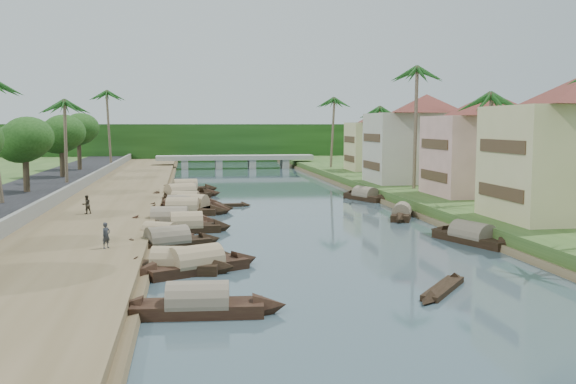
{
  "coord_description": "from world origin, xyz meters",
  "views": [
    {
      "loc": [
        -8.54,
        -43.54,
        7.88
      ],
      "look_at": [
        0.15,
        11.71,
        2.0
      ],
      "focal_mm": 40.0,
      "sensor_mm": 36.0,
      "label": 1
    }
  ],
  "objects": [
    {
      "name": "person_far",
      "position": [
        -16.54,
        8.98,
        1.55
      ],
      "size": [
        0.93,
        0.9,
        1.5
      ],
      "primitive_type": "imported",
      "rotation": [
        0.0,
        0.0,
        3.8
      ],
      "color": "#2F2A21",
      "rests_on": "left_bank"
    },
    {
      "name": "treeline",
      "position": [
        0.0,
        100.0,
        4.0
      ],
      "size": [
        120.0,
        14.0,
        8.0
      ],
      "color": "#16360E",
      "rests_on": "ground"
    },
    {
      "name": "tree_5",
      "position": [
        -24.0,
        52.94,
        7.08
      ],
      "size": [
        5.2,
        5.2,
        7.91
      ],
      "color": "#4B3D2B",
      "rests_on": "ground"
    },
    {
      "name": "ground",
      "position": [
        0.0,
        0.0,
        0.0
      ],
      "size": [
        220.0,
        220.0,
        0.0
      ],
      "primitive_type": "plane",
      "color": "#374B53",
      "rests_on": "ground"
    },
    {
      "name": "tree_4",
      "position": [
        -24.0,
        39.83,
        6.62
      ],
      "size": [
        5.32,
        5.32,
        7.49
      ],
      "color": "#4B3D2B",
      "rests_on": "ground"
    },
    {
      "name": "sampan_0",
      "position": [
        -8.2,
        -17.32,
        0.41
      ],
      "size": [
        7.68,
        2.1,
        2.03
      ],
      "rotation": [
        0.0,
        0.0,
        -0.08
      ],
      "color": "black",
      "rests_on": "ground"
    },
    {
      "name": "sampan_14",
      "position": [
        10.19,
        -3.78,
        0.41
      ],
      "size": [
        4.32,
        8.51,
        2.07
      ],
      "rotation": [
        0.0,
        0.0,
        1.91
      ],
      "color": "black",
      "rests_on": "ground"
    },
    {
      "name": "sampan_12",
      "position": [
        -9.05,
        27.44,
        0.41
      ],
      "size": [
        8.63,
        2.1,
        2.06
      ],
      "rotation": [
        0.0,
        0.0,
        0.06
      ],
      "color": "black",
      "rests_on": "ground"
    },
    {
      "name": "sampan_1",
      "position": [
        -9.35,
        -9.44,
        0.41
      ],
      "size": [
        6.89,
        2.64,
        2.03
      ],
      "rotation": [
        0.0,
        0.0,
        -0.17
      ],
      "color": "black",
      "rests_on": "ground"
    },
    {
      "name": "sampan_16",
      "position": [
        9.9,
        21.23,
        0.41
      ],
      "size": [
        4.28,
        8.09,
        2.01
      ],
      "rotation": [
        0.0,
        0.0,
        1.94
      ],
      "color": "black",
      "rests_on": "ground"
    },
    {
      "name": "sampan_9",
      "position": [
        -8.82,
        14.56,
        0.42
      ],
      "size": [
        9.23,
        2.76,
        2.29
      ],
      "rotation": [
        0.0,
        0.0,
        -0.11
      ],
      "color": "black",
      "rests_on": "ground"
    },
    {
      "name": "sampan_10",
      "position": [
        -8.8,
        18.97,
        0.41
      ],
      "size": [
        7.63,
        3.32,
        2.08
      ],
      "rotation": [
        0.0,
        0.0,
        -0.24
      ],
      "color": "black",
      "rests_on": "ground"
    },
    {
      "name": "sampan_5",
      "position": [
        -8.67,
        3.73,
        0.42
      ],
      "size": [
        6.91,
        2.16,
        2.19
      ],
      "rotation": [
        0.0,
        0.0,
        0.06
      ],
      "color": "black",
      "rests_on": "ground"
    },
    {
      "name": "canoe_2",
      "position": [
        -5.08,
        18.2,
        0.1
      ],
      "size": [
        5.24,
        0.79,
        0.76
      ],
      "rotation": [
        0.0,
        0.0,
        0.01
      ],
      "color": "black",
      "rests_on": "ground"
    },
    {
      "name": "palm_6",
      "position": [
        -22.0,
        31.41,
        10.23
      ],
      "size": [
        3.2,
        3.2,
        10.58
      ],
      "color": "#76654F",
      "rests_on": "ground"
    },
    {
      "name": "building_mid",
      "position": [
        19.99,
        14.0,
        6.13
      ],
      "size": [
        14.11,
        14.11,
        9.7
      ],
      "color": "beige",
      "rests_on": "right_bank"
    },
    {
      "name": "building_far",
      "position": [
        18.99,
        28.0,
        6.38
      ],
      "size": [
        15.59,
        15.59,
        10.2
      ],
      "color": "beige",
      "rests_on": "right_bank"
    },
    {
      "name": "palm_1",
      "position": [
        16.0,
        6.9,
        10.12
      ],
      "size": [
        3.2,
        3.2,
        10.67
      ],
      "color": "#76654F",
      "rests_on": "ground"
    },
    {
      "name": "sampan_13",
      "position": [
        -8.79,
        32.66,
        0.41
      ],
      "size": [
        7.99,
        2.51,
        2.16
      ],
      "rotation": [
        0.0,
        0.0,
        0.11
      ],
      "color": "black",
      "rests_on": "ground"
    },
    {
      "name": "palm_2",
      "position": [
        15.0,
        20.67,
        13.33
      ],
      "size": [
        3.2,
        3.2,
        14.02
      ],
      "color": "#76654F",
      "rests_on": "ground"
    },
    {
      "name": "sampan_8",
      "position": [
        -8.18,
        14.61,
        0.42
      ],
      "size": [
        7.86,
        5.09,
        2.4
      ],
      "rotation": [
        0.0,
        0.0,
        -0.45
      ],
      "color": "black",
      "rests_on": "ground"
    },
    {
      "name": "sampan_2",
      "position": [
        -8.18,
        -9.52,
        0.41
      ],
      "size": [
        7.82,
        5.02,
        2.11
      ],
      "rotation": [
        0.0,
        0.0,
        0.47
      ],
      "color": "black",
      "rests_on": "ground"
    },
    {
      "name": "person_near",
      "position": [
        -13.22,
        -6.02,
        1.55
      ],
      "size": [
        0.63,
        0.65,
        1.51
      ],
      "primitive_type": "imported",
      "rotation": [
        0.0,
        0.0,
        0.85
      ],
      "color": "#292B31",
      "rests_on": "left_bank"
    },
    {
      "name": "palm_3",
      "position": [
        16.0,
        38.5,
        9.84
      ],
      "size": [
        3.2,
        3.2,
        10.38
      ],
      "color": "#76654F",
      "rests_on": "ground"
    },
    {
      "name": "palm_7",
      "position": [
        14.0,
        55.45,
        11.63
      ],
      "size": [
        3.2,
        3.2,
        12.25
      ],
      "color": "#76654F",
      "rests_on": "ground"
    },
    {
      "name": "tree_3",
      "position": [
        -24.0,
        21.58,
        6.33
      ],
      "size": [
        4.87,
        4.87,
        7.01
      ],
      "color": "#4B3D2B",
      "rests_on": "ground"
    },
    {
      "name": "retaining_wall",
      "position": [
        -20.2,
        20.0,
        1.35
      ],
      "size": [
        0.4,
        180.0,
        1.1
      ],
      "primitive_type": "cube",
      "color": "slate",
      "rests_on": "left_bank"
    },
    {
      "name": "tree_6",
      "position": [
        24.0,
        29.39,
        5.92
      ],
      "size": [
        4.5,
        4.5,
        6.65
      ],
      "color": "#4B3D2B",
      "rests_on": "ground"
    },
    {
      "name": "canoe_0",
      "position": [
        3.38,
        -15.25,
        0.1
      ],
      "size": [
        4.52,
        5.37,
        0.82
      ],
      "rotation": [
        0.0,
        0.0,
        0.9
      ],
      "color": "black",
      "rests_on": "ground"
    },
    {
      "name": "sampan_3",
      "position": [
        -9.88,
        -2.6,
        0.41
      ],
      "size": [
        7.66,
        4.41,
        2.08
      ],
      "rotation": [
        0.0,
        0.0,
        0.4
      ],
      "color": "black",
      "rests_on": "ground"
    },
    {
      "name": "bridge",
      "position": [
        0.0,
        72.0,
        1.72
      ],
      "size": [
        28.0,
        4.0,
        2.4
      ],
      "color": "gray",
      "rests_on": "ground"
    },
    {
      "name": "building_distant",
      "position": [
        19.99,
        48.0,
        5.88
      ],
      "size": [
        12.62,
        12.62,
        9.2
      ],
      "color": "beige",
      "rests_on": "right_bank"
    },
    {
      "name": "palm_8",
      "position": [
        -20.5,
        60.42,
        12.66
      ],
      "size": [
        3.2,
        3.2,
        13.11
      ],
      "color": "#76654F",
      "rests_on": "ground"
    },
    {
      "name": "sampan_11",
      "position": [
        -9.33,
        25.24,
        0.42
      ],
      "size": [
        8.59,
        5.78,
        2.47
      ],
      "rotation": [
        0.0,
        0.0,
        0.49
      ],
      "color": "black",
      "rests_on": "ground"
    },
    {
      "name": "canoe_1",
      "position": [
        -8.47,
        -6.34,
        0.1
      ],
      "size": [
        5.63,
        1.84,
        0.9
      ],
      "rotation": [
        0.0,
        0.0,
        0.17
      ],
      "color": "black",
      "rests_on": "ground"
    },
    {
      "name": "sampan_15",
      "position": [
        9.24,
        7.78,
        0.4
      ],
      "size": [
        3.79,
        6.58,
        1.82
      ],
      "rotation": [
        0.0,
        0.0,
        1.17
      ],
      "color": "black",
      "rests_on": "ground"
    },
    {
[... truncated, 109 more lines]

